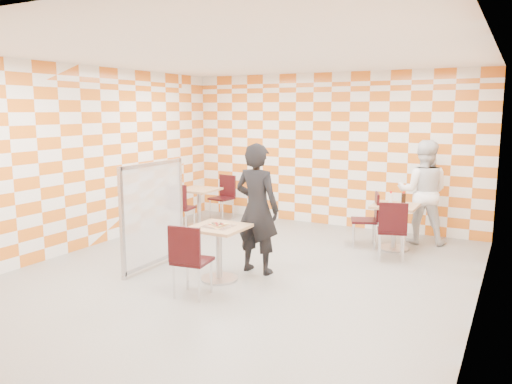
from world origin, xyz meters
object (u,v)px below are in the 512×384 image
man_white (423,192)px  soda_bottle (403,199)px  second_table (394,219)px  sport_bottle (391,198)px  chair_main_front (189,255)px  chair_empty_far (224,193)px  man_dark (257,209)px  main_table (219,244)px  partition (153,214)px  chair_second_side (370,215)px  chair_empty_near (179,204)px  empty_table (199,201)px  chair_second_front (392,226)px

man_white → soda_bottle: 0.69m
second_table → sport_bottle: bearing=125.4°
chair_main_front → chair_empty_far: 4.53m
chair_main_front → man_dark: bearing=79.0°
main_table → partition: (-1.15, 0.05, 0.28)m
soda_bottle → man_dark: bearing=-127.0°
chair_second_side → man_white: 1.06m
chair_empty_near → soda_bottle: soda_bottle is taller
empty_table → chair_main_front: chair_main_front is taller
second_table → empty_table: (-3.80, -0.12, 0.00)m
soda_bottle → man_white: bearing=74.2°
second_table → partition: size_ratio=0.48×
second_table → sport_bottle: size_ratio=3.75×
chair_second_front → main_table: bearing=-133.5°
chair_main_front → chair_second_front: size_ratio=1.00×
empty_table → chair_empty_near: size_ratio=0.81×
man_dark → man_white: bearing=-119.4°
soda_bottle → chair_second_side: bearing=-175.0°
chair_second_front → man_white: 1.40m
chair_empty_far → sport_bottle: bearing=-8.3°
second_table → partition: 3.89m
chair_empty_near → chair_empty_far: bearing=85.2°
man_dark → sport_bottle: (1.34, 2.25, -0.08)m
second_table → partition: partition is taller
chair_main_front → chair_second_front: same height
chair_second_side → man_white: bearing=44.9°
main_table → chair_second_side: size_ratio=0.81×
partition → soda_bottle: size_ratio=6.74×
chair_second_front → chair_second_side: (-0.52, 0.63, 0.00)m
soda_bottle → chair_empty_far: bearing=170.0°
sport_bottle → man_white: bearing=50.3°
second_table → chair_empty_near: chair_empty_near is taller
soda_bottle → chair_main_front: bearing=-118.4°
chair_main_front → partition: partition is taller
chair_empty_near → chair_empty_far: same height
second_table → man_dark: (-1.45, -2.09, 0.41)m
chair_empty_far → man_dark: 3.59m
soda_bottle → chair_empty_near: bearing=-169.5°
partition → man_dark: (1.44, 0.50, 0.13)m
partition → chair_empty_far: bearing=104.0°
chair_second_side → chair_empty_near: same height
chair_empty_far → man_white: size_ratio=0.52×
second_table → chair_empty_near: size_ratio=0.81×
empty_table → chair_empty_near: bearing=-92.0°
sport_bottle → main_table: bearing=-120.3°
man_dark → soda_bottle: 2.62m
chair_empty_near → man_dark: bearing=-29.9°
man_white → sport_bottle: man_white is taller
man_dark → soda_bottle: (1.58, 2.09, -0.07)m
second_table → chair_empty_far: chair_empty_far is taller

